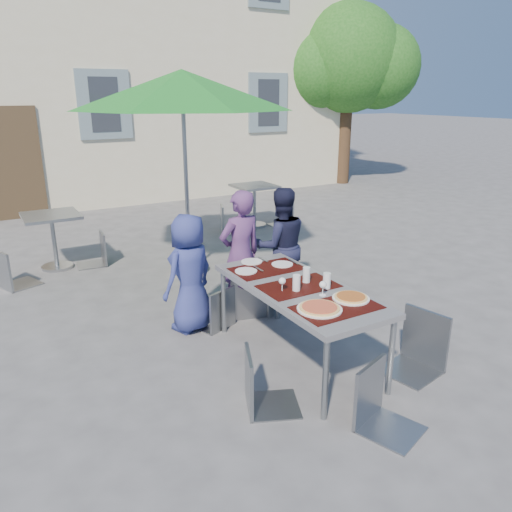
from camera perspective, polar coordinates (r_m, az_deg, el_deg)
ground at (r=5.05m, az=6.85°, el=-10.78°), size 90.00×90.00×0.00m
tree at (r=14.43m, az=10.57°, el=21.11°), size 3.60×3.00×4.70m
dining_table at (r=4.59m, az=4.87°, el=-4.11°), size 0.80×1.85×0.76m
pizza_near_left at (r=4.09m, az=7.27°, el=-5.93°), size 0.37×0.37×0.03m
pizza_near_right at (r=4.34m, az=10.79°, el=-4.68°), size 0.32×0.32×0.03m
glassware at (r=4.50m, az=6.01°, el=-2.79°), size 0.45×0.39×0.15m
place_settings at (r=5.07m, az=0.51°, el=-1.09°), size 0.68×0.45×0.01m
child_0 at (r=5.27m, az=-7.58°, el=-1.95°), size 0.72×0.60×1.27m
child_1 at (r=5.53m, az=-1.79°, el=0.18°), size 0.56×0.40×1.45m
child_2 at (r=5.94m, az=2.81°, el=1.18°), size 0.76×0.55×1.40m
chair_0 at (r=5.30m, az=-4.62°, el=-3.26°), size 0.49×0.50×0.86m
chair_1 at (r=5.56m, az=-1.03°, el=-1.52°), size 0.52×0.52×0.96m
chair_2 at (r=5.69m, az=2.42°, el=-0.74°), size 0.51×0.51×1.00m
chair_3 at (r=3.95m, az=0.62°, el=-10.38°), size 0.55×0.54×0.93m
chair_4 at (r=4.71m, az=18.53°, el=-5.59°), size 0.54×0.54×1.03m
chair_5 at (r=3.86m, az=14.46°, el=-11.60°), size 0.53×0.54×0.95m
patio_umbrella at (r=6.77m, az=-8.43°, el=18.15°), size 2.89×2.89×2.72m
cafe_table_0 at (r=7.67m, az=-22.22°, el=2.76°), size 0.75×0.75×0.81m
bg_chair_l_0 at (r=7.13m, az=-26.65°, el=1.13°), size 0.57×0.57×0.99m
bg_chair_r_0 at (r=7.66m, az=-17.97°, el=2.88°), size 0.44×0.44×0.91m
cafe_table_1 at (r=9.48m, az=-0.17°, el=6.73°), size 0.74×0.74×0.79m
bg_chair_l_1 at (r=9.07m, az=-3.29°, el=6.21°), size 0.56×0.55×0.96m
bg_chair_r_1 at (r=9.60m, az=3.25°, el=6.48°), size 0.38×0.38×0.86m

